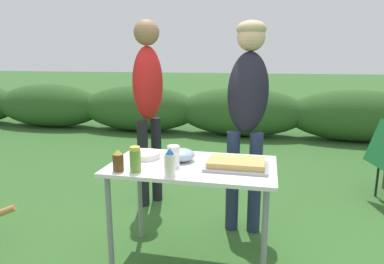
# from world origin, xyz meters

# --- Properties ---
(ground_plane) EXTENTS (60.00, 60.00, 0.00)m
(ground_plane) POSITION_xyz_m (0.00, 0.00, 0.00)
(ground_plane) COLOR #336028
(shrub_hedge) EXTENTS (14.40, 0.90, 0.90)m
(shrub_hedge) POSITION_xyz_m (0.00, 4.18, 0.45)
(shrub_hedge) COLOR #2D5623
(shrub_hedge) RESTS_ON ground
(folding_table) EXTENTS (1.10, 0.64, 0.74)m
(folding_table) POSITION_xyz_m (0.00, 0.00, 0.66)
(folding_table) COLOR silver
(folding_table) RESTS_ON ground
(food_tray) EXTENTS (0.40, 0.27, 0.06)m
(food_tray) POSITION_xyz_m (0.29, -0.02, 0.77)
(food_tray) COLOR #9E9EA3
(food_tray) RESTS_ON folding_table
(plate_stack) EXTENTS (0.22, 0.22, 0.04)m
(plate_stack) POSITION_xyz_m (-0.36, 0.07, 0.76)
(plate_stack) COLOR white
(plate_stack) RESTS_ON folding_table
(mixing_bowl) EXTENTS (0.19, 0.19, 0.09)m
(mixing_bowl) POSITION_xyz_m (-0.09, 0.06, 0.78)
(mixing_bowl) COLOR #99B2CC
(mixing_bowl) RESTS_ON folding_table
(paper_cup_stack) EXTENTS (0.08, 0.08, 0.14)m
(paper_cup_stack) POSITION_xyz_m (-0.11, -0.08, 0.81)
(paper_cup_stack) COLOR white
(paper_cup_stack) RESTS_ON folding_table
(beer_bottle) EXTENTS (0.07, 0.07, 0.14)m
(beer_bottle) POSITION_xyz_m (-0.43, -0.24, 0.81)
(beer_bottle) COLOR brown
(beer_bottle) RESTS_ON folding_table
(relish_jar) EXTENTS (0.07, 0.07, 0.16)m
(relish_jar) POSITION_xyz_m (-0.32, -0.23, 0.82)
(relish_jar) COLOR olive
(relish_jar) RESTS_ON folding_table
(mayo_bottle) EXTENTS (0.07, 0.07, 0.17)m
(mayo_bottle) POSITION_xyz_m (-0.08, -0.25, 0.82)
(mayo_bottle) COLOR silver
(mayo_bottle) RESTS_ON folding_table
(standing_person_in_navy_coat) EXTENTS (0.35, 0.50, 1.74)m
(standing_person_in_navy_coat) POSITION_xyz_m (0.31, 0.70, 1.12)
(standing_person_in_navy_coat) COLOR #232D4C
(standing_person_in_navy_coat) RESTS_ON ground
(standing_person_in_red_jacket) EXTENTS (0.36, 0.39, 1.78)m
(standing_person_in_red_jacket) POSITION_xyz_m (-0.64, 0.94, 1.10)
(standing_person_in_red_jacket) COLOR black
(standing_person_in_red_jacket) RESTS_ON ground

